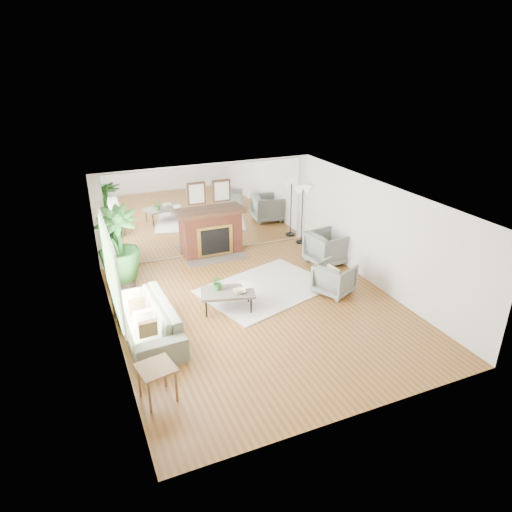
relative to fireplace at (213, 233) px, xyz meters
name	(u,v)px	position (x,y,z in m)	size (l,w,h in m)	color
ground	(261,310)	(0.00, -3.26, -0.66)	(7.00, 7.00, 0.00)	brown
wall_left	(112,283)	(-2.99, -3.26, 0.59)	(0.02, 7.00, 2.50)	silver
wall_right	(379,237)	(2.99, -3.26, 0.59)	(0.02, 7.00, 2.50)	silver
wall_back	(209,210)	(0.00, 0.23, 0.59)	(6.00, 0.02, 2.50)	silver
mirror_panel	(209,210)	(0.00, 0.21, 0.59)	(5.40, 0.04, 2.40)	silver
window_panel	(110,269)	(-2.96, -2.86, 0.69)	(0.04, 2.40, 1.50)	#B2E09E
fireplace	(213,233)	(0.00, 0.00, 0.00)	(1.85, 0.83, 2.05)	brown
area_rug	(265,289)	(0.49, -2.43, -0.64)	(2.87, 2.05, 0.03)	silver
coffee_table	(228,293)	(-0.66, -2.98, -0.24)	(1.28, 0.95, 0.46)	#5A5147
sofa	(147,320)	(-2.45, -3.29, -0.31)	(2.40, 0.94, 0.70)	slate
armchair_back	(327,248)	(2.60, -1.70, -0.22)	(0.93, 0.96, 0.87)	gray
armchair_front	(334,279)	(1.87, -3.22, -0.29)	(0.78, 0.80, 0.73)	gray
side_table	(156,372)	(-2.65, -5.20, -0.13)	(0.65, 0.65, 0.63)	brown
potted_ficus	(119,247)	(-2.60, -1.10, 0.42)	(1.18, 1.18, 2.02)	#29241E
floor_lamp	(303,195)	(2.67, -0.16, 0.80)	(0.56, 0.31, 1.71)	black
tabletop_plant	(218,283)	(-0.82, -2.83, -0.04)	(0.30, 0.26, 0.33)	#2E6B27
fruit_bowl	(239,291)	(-0.45, -3.14, -0.17)	(0.26, 0.26, 0.06)	brown
book	(243,286)	(-0.28, -2.91, -0.19)	(0.24, 0.33, 0.02)	brown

